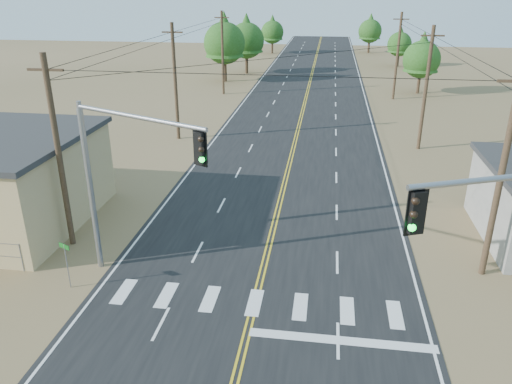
# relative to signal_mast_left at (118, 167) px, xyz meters

# --- Properties ---
(road) EXTENTS (15.00, 200.00, 0.02)m
(road) POSITION_rel_signal_mast_left_xyz_m (6.11, 20.87, -5.59)
(road) COLOR black
(road) RESTS_ON ground
(utility_pole_left_near) EXTENTS (1.80, 0.30, 10.00)m
(utility_pole_left_near) POSITION_rel_signal_mast_left_xyz_m (-4.39, 2.87, -0.48)
(utility_pole_left_near) COLOR #4C3826
(utility_pole_left_near) RESTS_ON ground
(utility_pole_left_mid) EXTENTS (1.80, 0.30, 10.00)m
(utility_pole_left_mid) POSITION_rel_signal_mast_left_xyz_m (-4.39, 22.87, -0.48)
(utility_pole_left_mid) COLOR #4C3826
(utility_pole_left_mid) RESTS_ON ground
(utility_pole_left_far) EXTENTS (1.80, 0.30, 10.00)m
(utility_pole_left_far) POSITION_rel_signal_mast_left_xyz_m (-4.39, 42.87, -0.48)
(utility_pole_left_far) COLOR #4C3826
(utility_pole_left_far) RESTS_ON ground
(utility_pole_right_near) EXTENTS (1.80, 0.30, 10.00)m
(utility_pole_right_near) POSITION_rel_signal_mast_left_xyz_m (16.61, 2.87, -0.48)
(utility_pole_right_near) COLOR #4C3826
(utility_pole_right_near) RESTS_ON ground
(utility_pole_right_mid) EXTENTS (1.80, 0.30, 10.00)m
(utility_pole_right_mid) POSITION_rel_signal_mast_left_xyz_m (16.61, 22.87, -0.48)
(utility_pole_right_mid) COLOR #4C3826
(utility_pole_right_mid) RESTS_ON ground
(utility_pole_right_far) EXTENTS (1.80, 0.30, 10.00)m
(utility_pole_right_far) POSITION_rel_signal_mast_left_xyz_m (16.61, 42.87, -0.48)
(utility_pole_right_far) COLOR #4C3826
(utility_pole_right_far) RESTS_ON ground
(signal_mast_left) EXTENTS (6.56, 3.24, 8.24)m
(signal_mast_left) POSITION_rel_signal_mast_left_xyz_m (0.00, 0.00, 0.00)
(signal_mast_left) COLOR gray
(signal_mast_left) RESTS_ON ground
(street_sign) EXTENTS (0.62, 0.30, 2.25)m
(street_sign) POSITION_rel_signal_mast_left_xyz_m (-2.45, -1.13, -4.09)
(street_sign) COLOR gray
(street_sign) RESTS_ON ground
(tree_left_near) EXTENTS (5.77, 5.77, 9.62)m
(tree_left_near) POSITION_rel_signal_mast_left_xyz_m (-5.95, 51.65, 0.29)
(tree_left_near) COLOR #3F2D1E
(tree_left_near) RESTS_ON ground
(tree_left_mid) EXTENTS (5.40, 5.40, 9.00)m
(tree_left_mid) POSITION_rel_signal_mast_left_xyz_m (-4.02, 58.97, -0.09)
(tree_left_mid) COLOR #3F2D1E
(tree_left_mid) RESTS_ON ground
(tree_left_far) EXTENTS (4.47, 4.47, 7.45)m
(tree_left_far) POSITION_rel_signal_mast_left_xyz_m (-2.89, 83.87, -1.04)
(tree_left_far) COLOR #3F2D1E
(tree_left_far) RESTS_ON ground
(tree_right_near) EXTENTS (4.60, 4.60, 7.67)m
(tree_right_near) POSITION_rel_signal_mast_left_xyz_m (20.10, 46.89, -0.91)
(tree_right_near) COLOR #3F2D1E
(tree_right_near) RESTS_ON ground
(tree_right_mid) EXTENTS (3.98, 3.98, 6.63)m
(tree_right_mid) POSITION_rel_signal_mast_left_xyz_m (20.11, 69.60, -1.54)
(tree_right_mid) COLOR #3F2D1E
(tree_right_mid) RESTS_ON ground
(tree_right_far) EXTENTS (4.59, 4.59, 7.65)m
(tree_right_far) POSITION_rel_signal_mast_left_xyz_m (16.40, 87.62, -0.92)
(tree_right_far) COLOR #3F2D1E
(tree_right_far) RESTS_ON ground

